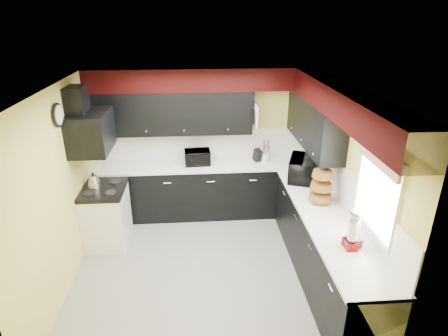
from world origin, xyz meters
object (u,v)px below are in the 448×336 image
toaster_oven (198,157)px  kettle (94,181)px  microwave (304,169)px  utensil_crock (266,157)px  knife_block (257,155)px

toaster_oven → kettle: size_ratio=2.18×
microwave → utensil_crock: 0.88m
toaster_oven → kettle: toaster_oven is taller
microwave → utensil_crock: size_ratio=3.97×
knife_block → kettle: (-2.55, -0.74, -0.04)m
microwave → knife_block: 0.96m
microwave → knife_block: bearing=57.1°
utensil_crock → knife_block: knife_block is taller
microwave → knife_block: size_ratio=2.83×
knife_block → kettle: bearing=175.0°
utensil_crock → knife_block: bearing=176.4°
kettle → microwave: bearing=-0.5°
toaster_oven → kettle: 1.68m
utensil_crock → kettle: 2.79m
knife_block → toaster_oven: bearing=161.5°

